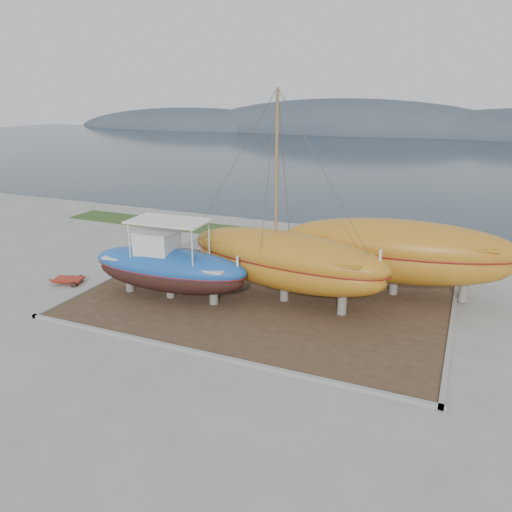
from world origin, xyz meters
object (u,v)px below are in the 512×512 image
at_px(white_dinghy, 154,260).
at_px(orange_sailboat, 286,201).
at_px(blue_caique, 169,259).
at_px(orange_bare_hull, 396,259).
at_px(red_trailer, 69,281).

distance_m(white_dinghy, orange_sailboat, 10.06).
height_order(blue_caique, orange_bare_hull, blue_caique).
xyz_separation_m(white_dinghy, red_trailer, (-3.06, -3.87, -0.48)).
relative_size(blue_caique, white_dinghy, 2.20).
distance_m(white_dinghy, orange_bare_hull, 13.99).
xyz_separation_m(white_dinghy, orange_bare_hull, (13.82, 1.69, 1.35)).
height_order(white_dinghy, orange_bare_hull, orange_bare_hull).
distance_m(blue_caique, white_dinghy, 4.92).
bearing_deg(orange_bare_hull, orange_sailboat, -153.16).
bearing_deg(white_dinghy, blue_caique, -40.74).
bearing_deg(white_dinghy, orange_bare_hull, 11.69).
distance_m(blue_caique, red_trailer, 6.67).
relative_size(blue_caique, red_trailer, 3.76).
relative_size(orange_bare_hull, red_trailer, 5.18).
xyz_separation_m(blue_caique, white_dinghy, (-3.29, 3.35, -1.47)).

